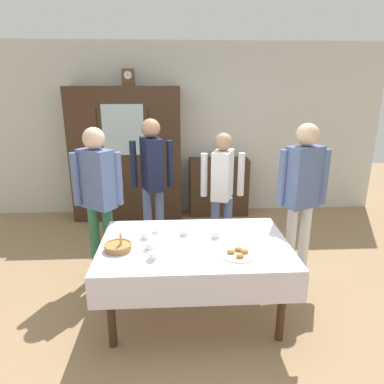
{
  "coord_description": "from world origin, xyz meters",
  "views": [
    {
      "loc": [
        -0.18,
        -3.04,
        2.08
      ],
      "look_at": [
        0.0,
        0.2,
        1.07
      ],
      "focal_mm": 32.7,
      "sensor_mm": 36.0,
      "label": 1
    }
  ],
  "objects_px": {
    "spoon_far_right": "(231,227)",
    "mantel_clock": "(128,77)",
    "spoon_back_edge": "(122,239)",
    "pastry_plate": "(238,254)",
    "tea_cup_near_left": "(146,236)",
    "tea_cup_mid_right": "(157,230)",
    "tea_cup_far_left": "(216,235)",
    "tea_cup_mid_left": "(153,257)",
    "tea_cup_center": "(150,246)",
    "person_near_right_end": "(222,184)",
    "dining_table": "(195,254)",
    "person_behind_table_right": "(98,190)",
    "wall_cabinet": "(127,155)",
    "bookshelf_low": "(219,187)",
    "book_stack": "(219,156)",
    "person_by_cabinet": "(302,188)",
    "tea_cup_near_right": "(185,232)",
    "person_beside_shelf": "(152,173)",
    "bread_basket": "(118,246)"
  },
  "relations": [
    {
      "from": "person_by_cabinet",
      "to": "bookshelf_low",
      "type": "bearing_deg",
      "value": 106.17
    },
    {
      "from": "wall_cabinet",
      "to": "person_beside_shelf",
      "type": "xyz_separation_m",
      "value": [
        0.46,
        -1.26,
        0.01
      ]
    },
    {
      "from": "spoon_far_right",
      "to": "spoon_back_edge",
      "type": "xyz_separation_m",
      "value": [
        -1.04,
        -0.24,
        0.0
      ]
    },
    {
      "from": "wall_cabinet",
      "to": "bookshelf_low",
      "type": "height_order",
      "value": "wall_cabinet"
    },
    {
      "from": "pastry_plate",
      "to": "spoon_far_right",
      "type": "xyz_separation_m",
      "value": [
        0.04,
        0.6,
        -0.01
      ]
    },
    {
      "from": "book_stack",
      "to": "person_by_cabinet",
      "type": "relative_size",
      "value": 0.13
    },
    {
      "from": "tea_cup_near_left",
      "to": "bread_basket",
      "type": "distance_m",
      "value": 0.31
    },
    {
      "from": "tea_cup_far_left",
      "to": "pastry_plate",
      "type": "relative_size",
      "value": 0.46
    },
    {
      "from": "tea_cup_near_left",
      "to": "mantel_clock",
      "type": "bearing_deg",
      "value": 98.69
    },
    {
      "from": "mantel_clock",
      "to": "person_beside_shelf",
      "type": "xyz_separation_m",
      "value": [
        0.38,
        -1.25,
        -1.13
      ]
    },
    {
      "from": "mantel_clock",
      "to": "spoon_far_right",
      "type": "relative_size",
      "value": 2.02
    },
    {
      "from": "spoon_back_edge",
      "to": "tea_cup_near_left",
      "type": "bearing_deg",
      "value": 2.62
    },
    {
      "from": "pastry_plate",
      "to": "tea_cup_center",
      "type": "bearing_deg",
      "value": 168.58
    },
    {
      "from": "pastry_plate",
      "to": "tea_cup_near_left",
      "type": "bearing_deg",
      "value": 154.69
    },
    {
      "from": "person_behind_table_right",
      "to": "tea_cup_mid_left",
      "type": "bearing_deg",
      "value": -58.29
    },
    {
      "from": "tea_cup_far_left",
      "to": "person_near_right_end",
      "type": "distance_m",
      "value": 1.08
    },
    {
      "from": "tea_cup_far_left",
      "to": "spoon_far_right",
      "type": "xyz_separation_m",
      "value": [
        0.18,
        0.25,
        -0.02
      ]
    },
    {
      "from": "pastry_plate",
      "to": "person_behind_table_right",
      "type": "height_order",
      "value": "person_behind_table_right"
    },
    {
      "from": "mantel_clock",
      "to": "tea_cup_near_left",
      "type": "distance_m",
      "value": 2.85
    },
    {
      "from": "pastry_plate",
      "to": "person_by_cabinet",
      "type": "height_order",
      "value": "person_by_cabinet"
    },
    {
      "from": "tea_cup_mid_left",
      "to": "person_behind_table_right",
      "type": "relative_size",
      "value": 0.08
    },
    {
      "from": "tea_cup_center",
      "to": "spoon_far_right",
      "type": "xyz_separation_m",
      "value": [
        0.77,
        0.45,
        -0.02
      ]
    },
    {
      "from": "person_beside_shelf",
      "to": "person_by_cabinet",
      "type": "relative_size",
      "value": 0.99
    },
    {
      "from": "tea_cup_far_left",
      "to": "tea_cup_mid_left",
      "type": "relative_size",
      "value": 1.0
    },
    {
      "from": "bookshelf_low",
      "to": "book_stack",
      "type": "bearing_deg",
      "value": 0.0
    },
    {
      "from": "tea_cup_mid_right",
      "to": "bread_basket",
      "type": "height_order",
      "value": "bread_basket"
    },
    {
      "from": "person_behind_table_right",
      "to": "tea_cup_far_left",
      "type": "bearing_deg",
      "value": -27.54
    },
    {
      "from": "tea_cup_far_left",
      "to": "tea_cup_mid_left",
      "type": "xyz_separation_m",
      "value": [
        -0.56,
        -0.38,
        0.0
      ]
    },
    {
      "from": "spoon_far_right",
      "to": "mantel_clock",
      "type": "bearing_deg",
      "value": 118.35
    },
    {
      "from": "tea_cup_mid_left",
      "to": "person_near_right_end",
      "type": "height_order",
      "value": "person_near_right_end"
    },
    {
      "from": "person_near_right_end",
      "to": "spoon_far_right",
      "type": "bearing_deg",
      "value": -91.26
    },
    {
      "from": "bookshelf_low",
      "to": "tea_cup_mid_left",
      "type": "xyz_separation_m",
      "value": [
        -0.91,
        -2.9,
        0.28
      ]
    },
    {
      "from": "tea_cup_center",
      "to": "person_beside_shelf",
      "type": "height_order",
      "value": "person_beside_shelf"
    },
    {
      "from": "spoon_far_right",
      "to": "person_behind_table_right",
      "type": "distance_m",
      "value": 1.43
    },
    {
      "from": "tea_cup_mid_left",
      "to": "person_behind_table_right",
      "type": "distance_m",
      "value": 1.2
    },
    {
      "from": "tea_cup_near_left",
      "to": "tea_cup_mid_right",
      "type": "bearing_deg",
      "value": 55.06
    },
    {
      "from": "tea_cup_near_right",
      "to": "tea_cup_far_left",
      "type": "xyz_separation_m",
      "value": [
        0.28,
        -0.08,
        0.0
      ]
    },
    {
      "from": "pastry_plate",
      "to": "person_behind_table_right",
      "type": "xyz_separation_m",
      "value": [
        -1.32,
        0.96,
        0.28
      ]
    },
    {
      "from": "dining_table",
      "to": "tea_cup_mid_right",
      "type": "xyz_separation_m",
      "value": [
        -0.35,
        0.28,
        0.12
      ]
    },
    {
      "from": "tea_cup_mid_left",
      "to": "person_by_cabinet",
      "type": "height_order",
      "value": "person_by_cabinet"
    },
    {
      "from": "tea_cup_center",
      "to": "person_beside_shelf",
      "type": "relative_size",
      "value": 0.08
    },
    {
      "from": "tea_cup_mid_right",
      "to": "tea_cup_center",
      "type": "bearing_deg",
      "value": -96.97
    },
    {
      "from": "pastry_plate",
      "to": "bookshelf_low",
      "type": "bearing_deg",
      "value": 85.82
    },
    {
      "from": "person_near_right_end",
      "to": "dining_table",
      "type": "bearing_deg",
      "value": -109.01
    },
    {
      "from": "person_by_cabinet",
      "to": "mantel_clock",
      "type": "bearing_deg",
      "value": 134.42
    },
    {
      "from": "tea_cup_near_right",
      "to": "person_beside_shelf",
      "type": "height_order",
      "value": "person_beside_shelf"
    },
    {
      "from": "mantel_clock",
      "to": "person_behind_table_right",
      "type": "bearing_deg",
      "value": -94.88
    },
    {
      "from": "tea_cup_center",
      "to": "tea_cup_mid_left",
      "type": "xyz_separation_m",
      "value": [
        0.03,
        -0.18,
        -0.0
      ]
    },
    {
      "from": "mantel_clock",
      "to": "tea_cup_center",
      "type": "bearing_deg",
      "value": -81.0
    },
    {
      "from": "pastry_plate",
      "to": "person_near_right_end",
      "type": "distance_m",
      "value": 1.4
    }
  ]
}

